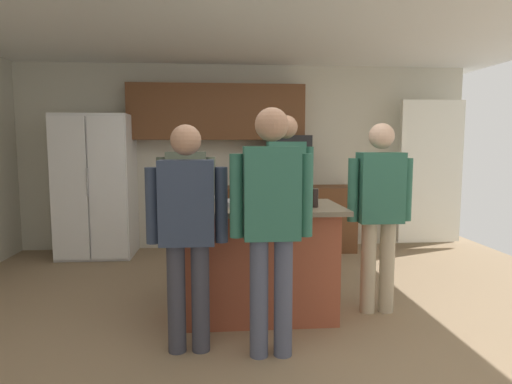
{
  "coord_description": "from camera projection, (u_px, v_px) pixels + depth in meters",
  "views": [
    {
      "loc": [
        -0.37,
        -3.55,
        1.49
      ],
      "look_at": [
        -0.04,
        0.46,
        1.05
      ],
      "focal_mm": 30.76,
      "sensor_mm": 36.0,
      "label": 1
    }
  ],
  "objects": [
    {
      "name": "ceiling",
      "position": [
        265.0,
        1.0,
        3.42
      ],
      "size": [
        7.04,
        7.04,
        0.0
      ],
      "primitive_type": "plane",
      "color": "white"
    },
    {
      "name": "person_guest_left",
      "position": [
        187.0,
        224.0,
        3.07
      ],
      "size": [
        0.57,
        0.22,
        1.62
      ],
      "rotation": [
        0.0,
        0.0,
        0.85
      ],
      "color": "#383842",
      "rests_on": "ground"
    },
    {
      "name": "mug_blue_stoneware",
      "position": [
        283.0,
        196.0,
        3.97
      ],
      "size": [
        0.12,
        0.08,
        0.1
      ],
      "color": "white",
      "rests_on": "kitchen_island"
    },
    {
      "name": "microwave_over_range",
      "position": [
        289.0,
        147.0,
        6.07
      ],
      "size": [
        0.56,
        0.4,
        0.32
      ],
      "primitive_type": "cube",
      "color": "black"
    },
    {
      "name": "glass_dark_ale",
      "position": [
        197.0,
        198.0,
        3.73
      ],
      "size": [
        0.07,
        0.07,
        0.14
      ],
      "color": "#321A12",
      "rests_on": "kitchen_island"
    },
    {
      "name": "person_guest_by_door",
      "position": [
        379.0,
        205.0,
        3.81
      ],
      "size": [
        0.57,
        0.22,
        1.67
      ],
      "rotation": [
        0.0,
        0.0,
        3.11
      ],
      "color": "tan",
      "rests_on": "ground"
    },
    {
      "name": "cabinet_run_lower",
      "position": [
        289.0,
        218.0,
        6.16
      ],
      "size": [
        1.8,
        0.63,
        0.9
      ],
      "color": "brown",
      "rests_on": "ground"
    },
    {
      "name": "mug_ceramic_white",
      "position": [
        206.0,
        198.0,
        3.9
      ],
      "size": [
        0.13,
        0.09,
        0.1
      ],
      "color": "white",
      "rests_on": "kitchen_island"
    },
    {
      "name": "refrigerator",
      "position": [
        96.0,
        186.0,
        5.8
      ],
      "size": [
        0.95,
        0.76,
        1.87
      ],
      "color": "white",
      "rests_on": "ground"
    },
    {
      "name": "person_guest_right",
      "position": [
        271.0,
        215.0,
        3.0
      ],
      "size": [
        0.57,
        0.23,
        1.73
      ],
      "rotation": [
        0.0,
        0.0,
        1.59
      ],
      "color": "#4C5166",
      "rests_on": "ground"
    },
    {
      "name": "cabinet_run_upper",
      "position": [
        217.0,
        112.0,
        6.04
      ],
      "size": [
        2.4,
        0.38,
        0.75
      ],
      "color": "brown"
    },
    {
      "name": "french_door_window_panel",
      "position": [
        431.0,
        172.0,
        6.18
      ],
      "size": [
        0.9,
        0.06,
        2.0
      ],
      "primitive_type": "cube",
      "color": "white",
      "rests_on": "ground"
    },
    {
      "name": "floor",
      "position": [
        265.0,
        321.0,
        3.7
      ],
      "size": [
        7.04,
        7.04,
        0.0
      ],
      "primitive_type": "plane",
      "color": "#937A5B",
      "rests_on": "ground"
    },
    {
      "name": "serving_tray",
      "position": [
        249.0,
        203.0,
        3.77
      ],
      "size": [
        0.44,
        0.3,
        0.04
      ],
      "color": "#B7B7BC",
      "rests_on": "kitchen_island"
    },
    {
      "name": "kitchen_island",
      "position": [
        259.0,
        260.0,
        3.81
      ],
      "size": [
        1.41,
        0.83,
        0.97
      ],
      "color": "#9E4C33",
      "rests_on": "ground"
    },
    {
      "name": "glass_short_whisky",
      "position": [
        314.0,
        198.0,
        3.65
      ],
      "size": [
        0.07,
        0.07,
        0.16
      ],
      "color": "black",
      "rests_on": "kitchen_island"
    },
    {
      "name": "back_wall",
      "position": [
        245.0,
        157.0,
        6.34
      ],
      "size": [
        6.4,
        0.1,
        2.6
      ],
      "primitive_type": "cube",
      "color": "beige",
      "rests_on": "ground"
    },
    {
      "name": "person_host_foreground",
      "position": [
        286.0,
        189.0,
        4.49
      ],
      "size": [
        0.57,
        0.23,
        1.78
      ],
      "rotation": [
        0.0,
        0.0,
        -2.01
      ],
      "color": "#383842",
      "rests_on": "ground"
    },
    {
      "name": "person_elder_center",
      "position": [
        187.0,
        198.0,
        4.29
      ],
      "size": [
        0.57,
        0.22,
        1.66
      ],
      "rotation": [
        0.0,
        0.0,
        -0.74
      ],
      "color": "#232D4C",
      "rests_on": "ground"
    }
  ]
}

